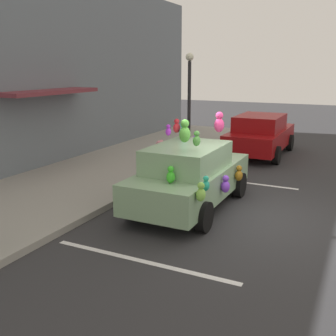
{
  "coord_description": "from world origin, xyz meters",
  "views": [
    {
      "loc": [
        -8.48,
        -2.23,
        3.3
      ],
      "look_at": [
        0.04,
        1.95,
        0.9
      ],
      "focal_mm": 42.92,
      "sensor_mm": 36.0,
      "label": 1
    }
  ],
  "objects_px": {
    "plush_covered_car": "(190,175)",
    "street_lamp_post": "(189,93)",
    "parked_sedan_behind": "(260,135)",
    "teddy_bear_on_sidewalk": "(160,153)"
  },
  "relations": [
    {
      "from": "plush_covered_car",
      "to": "parked_sedan_behind",
      "type": "xyz_separation_m",
      "value": [
        6.67,
        -0.07,
        -0.02
      ]
    },
    {
      "from": "teddy_bear_on_sidewalk",
      "to": "street_lamp_post",
      "type": "height_order",
      "value": "street_lamp_post"
    },
    {
      "from": "plush_covered_car",
      "to": "street_lamp_post",
      "type": "relative_size",
      "value": 1.14
    },
    {
      "from": "plush_covered_car",
      "to": "parked_sedan_behind",
      "type": "distance_m",
      "value": 6.67
    },
    {
      "from": "parked_sedan_behind",
      "to": "street_lamp_post",
      "type": "relative_size",
      "value": 1.19
    },
    {
      "from": "teddy_bear_on_sidewalk",
      "to": "street_lamp_post",
      "type": "distance_m",
      "value": 2.66
    },
    {
      "from": "plush_covered_car",
      "to": "street_lamp_post",
      "type": "xyz_separation_m",
      "value": [
        4.94,
        2.16,
        1.58
      ]
    },
    {
      "from": "street_lamp_post",
      "to": "teddy_bear_on_sidewalk",
      "type": "bearing_deg",
      "value": 173.29
    },
    {
      "from": "teddy_bear_on_sidewalk",
      "to": "street_lamp_post",
      "type": "relative_size",
      "value": 0.22
    },
    {
      "from": "teddy_bear_on_sidewalk",
      "to": "parked_sedan_behind",
      "type": "bearing_deg",
      "value": -34.11
    }
  ]
}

